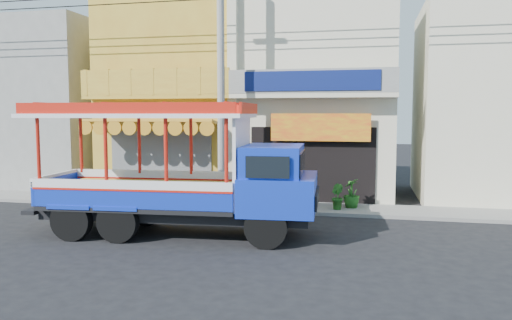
{
  "coord_description": "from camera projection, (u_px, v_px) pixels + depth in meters",
  "views": [
    {
      "loc": [
        3.97,
        -13.41,
        3.39
      ],
      "look_at": [
        0.42,
        2.5,
        1.88
      ],
      "focal_mm": 35.0,
      "sensor_mm": 36.0,
      "label": 1
    }
  ],
  "objects": [
    {
      "name": "green_sign",
      "position": [
        104.0,
        186.0,
        19.3
      ],
      "size": [
        0.71,
        0.51,
        1.11
      ],
      "color": "black",
      "rests_on": "sidewalk"
    },
    {
      "name": "potted_plant_c",
      "position": [
        352.0,
        193.0,
        17.39
      ],
      "size": [
        0.76,
        0.76,
        1.02
      ],
      "primitive_type": "imported",
      "rotation": [
        0.0,
        0.0,
        4.27
      ],
      "color": "#1F5618",
      "rests_on": "sidewalk"
    },
    {
      "name": "utility_pole",
      "position": [
        225.0,
        66.0,
        17.13
      ],
      "size": [
        28.0,
        0.26,
        9.0
      ],
      "color": "gray",
      "rests_on": "ground"
    },
    {
      "name": "party_pilaster",
      "position": [
        233.0,
        98.0,
        18.77
      ],
      "size": [
        0.35,
        0.3,
        8.0
      ],
      "primitive_type": "cube",
      "color": "beige",
      "rests_on": "ground"
    },
    {
      "name": "ground",
      "position": [
        223.0,
        233.0,
        14.21
      ],
      "size": [
        90.0,
        90.0,
        0.0
      ],
      "primitive_type": "plane",
      "color": "black",
      "rests_on": "ground"
    },
    {
      "name": "shophouse_left",
      "position": [
        187.0,
        98.0,
        22.43
      ],
      "size": [
        6.0,
        7.5,
        8.24
      ],
      "color": "gold",
      "rests_on": "ground"
    },
    {
      "name": "potted_plant_b",
      "position": [
        337.0,
        197.0,
        17.09
      ],
      "size": [
        0.57,
        0.61,
        0.87
      ],
      "primitive_type": "imported",
      "rotation": [
        0.0,
        0.0,
        2.06
      ],
      "color": "#1F5618",
      "rests_on": "sidewalk"
    },
    {
      "name": "songthaew_truck",
      "position": [
        196.0,
        173.0,
        13.76
      ],
      "size": [
        8.03,
        3.08,
        3.67
      ],
      "color": "black",
      "rests_on": "ground"
    },
    {
      "name": "potted_plant_a",
      "position": [
        275.0,
        193.0,
        17.67
      ],
      "size": [
        1.04,
        0.97,
        0.94
      ],
      "primitive_type": "imported",
      "rotation": [
        0.0,
        0.0,
        0.35
      ],
      "color": "#1F5618",
      "rests_on": "sidewalk"
    },
    {
      "name": "shophouse_right",
      "position": [
        320.0,
        97.0,
        21.13
      ],
      "size": [
        6.0,
        6.75,
        8.24
      ],
      "color": "beige",
      "rests_on": "ground"
    },
    {
      "name": "filler_building_left",
      "position": [
        50.0,
        105.0,
        24.02
      ],
      "size": [
        6.0,
        6.0,
        7.6
      ],
      "primitive_type": "cube",
      "color": "gray",
      "rests_on": "ground"
    },
    {
      "name": "sidewalk",
      "position": [
        254.0,
        206.0,
        18.09
      ],
      "size": [
        30.0,
        2.0,
        0.12
      ],
      "primitive_type": "cube",
      "color": "slate",
      "rests_on": "ground"
    },
    {
      "name": "filler_building_right",
      "position": [
        498.0,
        103.0,
        19.68
      ],
      "size": [
        6.0,
        6.0,
        7.6
      ],
      "primitive_type": "cube",
      "color": "beige",
      "rests_on": "ground"
    }
  ]
}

